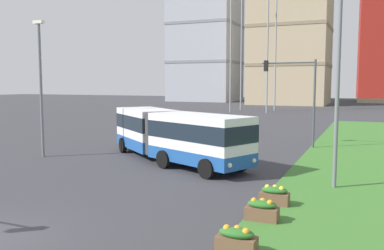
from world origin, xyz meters
name	(u,v)px	position (x,y,z in m)	size (l,w,h in m)	color
articulated_bus	(172,134)	(-0.20, 13.48, 1.65)	(11.21, 8.30, 3.00)	white
car_white_van	(159,129)	(-6.04, 22.83, 0.75)	(4.46, 2.14, 1.58)	silver
flower_planter_0	(236,240)	(7.35, 2.00, 0.43)	(1.10, 0.56, 0.74)	brown
flower_planter_1	(262,210)	(7.35, 4.91, 0.43)	(1.10, 0.56, 0.74)	brown
flower_planter_2	(274,195)	(7.35, 6.90, 0.43)	(1.10, 0.56, 0.74)	brown
traffic_light_far_right	(297,88)	(5.73, 22.00, 4.35)	(3.91, 0.28, 6.37)	#474C51
streetlight_left	(41,83)	(-8.50, 11.72, 4.72)	(0.70, 0.28, 8.56)	slate
streetlight_median	(338,69)	(9.25, 10.50, 5.29)	(0.70, 0.28, 9.69)	slate
apartment_tower_west	(206,8)	(-30.00, 95.18, 24.57)	(16.89, 15.50, 49.11)	#9EA3AD
apartment_tower_westcentre	(292,11)	(-6.13, 87.13, 20.86)	(16.80, 16.90, 41.67)	tan
transmission_pylon	(254,12)	(-7.24, 58.74, 16.32)	(9.00, 6.24, 29.80)	gray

